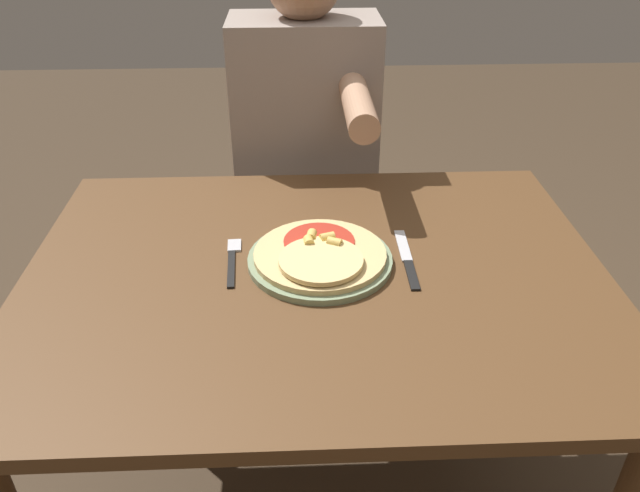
# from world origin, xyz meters

# --- Properties ---
(dining_table) EXTENTS (1.16, 0.88, 0.74)m
(dining_table) POSITION_xyz_m (0.00, 0.00, 0.63)
(dining_table) COLOR brown
(dining_table) RESTS_ON ground_plane
(plate) EXTENTS (0.29, 0.29, 0.01)m
(plate) POSITION_xyz_m (0.01, 0.03, 0.74)
(plate) COLOR gray
(plate) RESTS_ON dining_table
(pizza) EXTENTS (0.27, 0.27, 0.04)m
(pizza) POSITION_xyz_m (0.01, 0.02, 0.76)
(pizza) COLOR #DBBC7A
(pizza) RESTS_ON plate
(fork) EXTENTS (0.03, 0.18, 0.00)m
(fork) POSITION_xyz_m (-0.17, 0.05, 0.74)
(fork) COLOR black
(fork) RESTS_ON dining_table
(knife) EXTENTS (0.02, 0.22, 0.00)m
(knife) POSITION_xyz_m (0.19, 0.03, 0.74)
(knife) COLOR black
(knife) RESTS_ON dining_table
(person_diner) EXTENTS (0.40, 0.52, 1.27)m
(person_diner) POSITION_xyz_m (-0.00, 0.63, 0.74)
(person_diner) COLOR #2D2D38
(person_diner) RESTS_ON ground_plane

